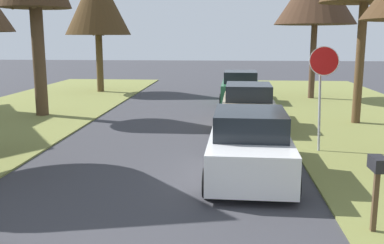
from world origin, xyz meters
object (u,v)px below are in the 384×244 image
(street_tree_left_far, at_px, (97,2))
(curbside_mailbox, at_px, (377,173))
(parked_sedan_white, at_px, (249,145))
(stop_sign_far, at_px, (323,76))
(parked_sedan_tan, at_px, (248,106))
(parked_sedan_green, at_px, (240,88))

(street_tree_left_far, relative_size, curbside_mailbox, 5.64)
(street_tree_left_far, relative_size, parked_sedan_white, 1.61)
(parked_sedan_white, bearing_deg, stop_sign_far, 46.81)
(curbside_mailbox, bearing_deg, parked_sedan_white, 121.76)
(parked_sedan_tan, relative_size, parked_sedan_green, 1.00)
(curbside_mailbox, bearing_deg, stop_sign_far, 88.00)
(parked_sedan_green, height_order, curbside_mailbox, parked_sedan_green)
(parked_sedan_tan, xyz_separation_m, parked_sedan_green, (-0.10, 6.17, 0.00))
(parked_sedan_green, distance_m, curbside_mailbox, 15.26)
(parked_sedan_white, bearing_deg, parked_sedan_tan, 87.59)
(parked_sedan_tan, distance_m, curbside_mailbox, 9.15)
(stop_sign_far, relative_size, curbside_mailbox, 2.32)
(stop_sign_far, distance_m, curbside_mailbox, 5.43)
(stop_sign_far, height_order, parked_sedan_white, stop_sign_far)
(stop_sign_far, relative_size, parked_sedan_green, 0.66)
(parked_sedan_tan, distance_m, parked_sedan_green, 6.17)
(parked_sedan_white, relative_size, parked_sedan_green, 1.00)
(street_tree_left_far, relative_size, parked_sedan_tan, 1.61)
(stop_sign_far, xyz_separation_m, parked_sedan_tan, (-1.84, 3.68, -1.45))
(stop_sign_far, bearing_deg, parked_sedan_tan, 116.64)
(stop_sign_far, relative_size, street_tree_left_far, 0.41)
(street_tree_left_far, height_order, parked_sedan_green, street_tree_left_far)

